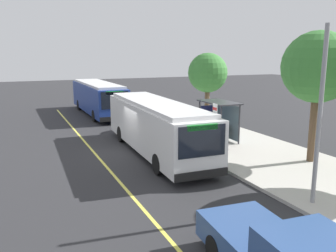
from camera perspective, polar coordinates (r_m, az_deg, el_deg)
ground_plane at (r=20.54m, az=-5.29°, el=-4.15°), size 120.00×120.00×0.00m
sidewalk_curb at (r=23.05m, az=8.99°, el=-2.31°), size 44.00×6.40×0.15m
lane_stripe_center at (r=19.98m, az=-11.30°, el=-4.77°), size 36.00×0.14×0.01m
transit_bus_main at (r=19.82m, az=-1.93°, el=0.13°), size 11.31×2.92×2.95m
transit_bus_second at (r=33.46m, az=-11.17°, el=4.59°), size 11.47×2.67×2.95m
bus_shelter at (r=22.61m, az=8.27°, el=2.21°), size 2.90×1.60×2.48m
waiting_bench at (r=22.78m, az=8.17°, el=-1.01°), size 1.60×0.48×0.95m
route_sign_post at (r=19.23m, az=7.55°, el=0.71°), size 0.44×0.08×2.80m
pedestrian_commuter at (r=20.39m, az=7.57°, el=-1.08°), size 0.24×0.40×1.69m
street_tree_near_shelter at (r=18.91m, az=22.93°, el=8.65°), size 3.51×3.51×6.51m
street_tree_upstreet at (r=26.90m, az=6.40°, el=8.43°), size 2.94×2.94×5.47m
utility_pole at (r=13.57m, az=23.19°, el=1.33°), size 0.16×0.16×6.40m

